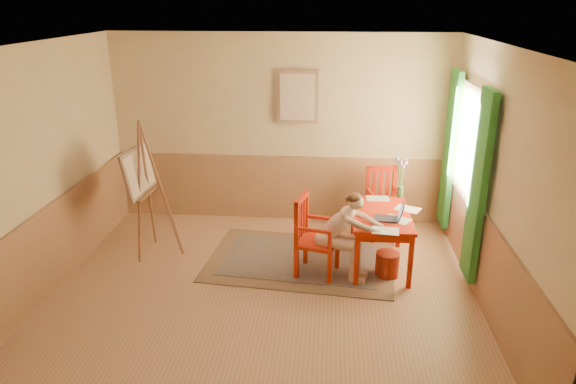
# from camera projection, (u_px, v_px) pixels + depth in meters

# --- Properties ---
(room) EXTENTS (5.04, 4.54, 2.84)m
(room) POSITION_uv_depth(u_px,v_px,m) (261.00, 179.00, 5.70)
(room) COLOR tan
(room) RESTS_ON ground
(wainscot) EXTENTS (5.00, 4.50, 1.00)m
(wainscot) POSITION_uv_depth(u_px,v_px,m) (270.00, 225.00, 6.75)
(wainscot) COLOR #AD7B54
(wainscot) RESTS_ON room
(window) EXTENTS (0.12, 2.01, 2.20)m
(window) POSITION_uv_depth(u_px,v_px,m) (465.00, 160.00, 6.56)
(window) COLOR white
(window) RESTS_ON room
(wall_portrait) EXTENTS (0.60, 0.05, 0.76)m
(wall_portrait) POSITION_uv_depth(u_px,v_px,m) (297.00, 97.00, 7.57)
(wall_portrait) COLOR #8F6D52
(wall_portrait) RESTS_ON room
(rug) EXTENTS (2.55, 1.83, 0.02)m
(rug) POSITION_uv_depth(u_px,v_px,m) (301.00, 260.00, 6.90)
(rug) COLOR #8C7251
(rug) RESTS_ON room
(table) EXTENTS (0.72, 1.20, 0.72)m
(table) POSITION_uv_depth(u_px,v_px,m) (381.00, 220.00, 6.58)
(table) COLOR red
(table) RESTS_ON room
(chair_left) EXTENTS (0.56, 0.55, 1.02)m
(chair_left) POSITION_uv_depth(u_px,v_px,m) (314.00, 236.00, 6.41)
(chair_left) COLOR red
(chair_left) RESTS_ON room
(chair_back) EXTENTS (0.52, 0.53, 0.99)m
(chair_back) POSITION_uv_depth(u_px,v_px,m) (383.00, 203.00, 7.49)
(chair_back) COLOR red
(chair_back) RESTS_ON room
(figure) EXTENTS (0.87, 0.47, 1.12)m
(figure) POSITION_uv_depth(u_px,v_px,m) (342.00, 231.00, 6.28)
(figure) COLOR beige
(figure) RESTS_ON room
(laptop) EXTENTS (0.37, 0.24, 0.21)m
(laptop) POSITION_uv_depth(u_px,v_px,m) (391.00, 216.00, 6.35)
(laptop) COLOR #1E2338
(laptop) RESTS_ON table
(papers) EXTENTS (0.69, 1.28, 0.00)m
(papers) POSITION_uv_depth(u_px,v_px,m) (392.00, 214.00, 6.53)
(papers) COLOR white
(papers) RESTS_ON table
(vase) EXTENTS (0.18, 0.27, 0.54)m
(vase) POSITION_uv_depth(u_px,v_px,m) (401.00, 179.00, 7.02)
(vase) COLOR #3F724C
(vase) RESTS_ON table
(wastebasket) EXTENTS (0.31, 0.31, 0.31)m
(wastebasket) POSITION_uv_depth(u_px,v_px,m) (387.00, 264.00, 6.48)
(wastebasket) COLOR #9D2C16
(wastebasket) RESTS_ON room
(easel) EXTENTS (0.62, 0.81, 1.82)m
(easel) POSITION_uv_depth(u_px,v_px,m) (142.00, 177.00, 6.78)
(easel) COLOR brown
(easel) RESTS_ON room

